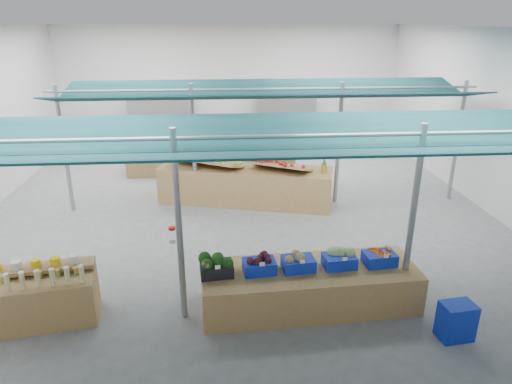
# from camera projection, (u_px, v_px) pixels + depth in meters

# --- Properties ---
(floor) EXTENTS (13.00, 13.00, 0.00)m
(floor) POSITION_uv_depth(u_px,v_px,m) (238.00, 212.00, 10.98)
(floor) COLOR slate
(floor) RESTS_ON ground
(hall) EXTENTS (13.00, 13.00, 13.00)m
(hall) POSITION_uv_depth(u_px,v_px,m) (234.00, 92.00, 11.38)
(hall) COLOR silver
(hall) RESTS_ON ground
(pole_grid) EXTENTS (10.00, 4.60, 3.00)m
(pole_grid) POSITION_uv_depth(u_px,v_px,m) (279.00, 161.00, 8.76)
(pole_grid) COLOR gray
(pole_grid) RESTS_ON floor
(awnings) EXTENTS (9.50, 7.08, 0.30)m
(awnings) POSITION_uv_depth(u_px,v_px,m) (280.00, 111.00, 8.41)
(awnings) COLOR black
(awnings) RESTS_ON pole_grid
(back_shelving_left) EXTENTS (2.00, 0.50, 2.00)m
(back_shelving_left) POSITION_uv_depth(u_px,v_px,m) (159.00, 121.00, 16.03)
(back_shelving_left) COLOR #B23F33
(back_shelving_left) RESTS_ON floor
(back_shelving_right) EXTENTS (2.00, 0.50, 2.00)m
(back_shelving_right) POSITION_uv_depth(u_px,v_px,m) (286.00, 119.00, 16.36)
(back_shelving_right) COLOR #B23F33
(back_shelving_right) RESTS_ON floor
(bottle_shelf) EXTENTS (1.74, 1.24, 1.01)m
(bottle_shelf) POSITION_uv_depth(u_px,v_px,m) (41.00, 297.00, 6.94)
(bottle_shelf) COLOR olive
(bottle_shelf) RESTS_ON floor
(veg_counter) EXTENTS (3.47, 1.31, 0.67)m
(veg_counter) POSITION_uv_depth(u_px,v_px,m) (309.00, 287.00, 7.34)
(veg_counter) COLOR olive
(veg_counter) RESTS_ON floor
(fruit_counter) EXTENTS (4.40, 2.05, 0.92)m
(fruit_counter) POSITION_uv_depth(u_px,v_px,m) (245.00, 185.00, 11.43)
(fruit_counter) COLOR olive
(fruit_counter) RESTS_ON floor
(far_counter) EXTENTS (4.96, 1.01, 0.89)m
(far_counter) POSITION_uv_depth(u_px,v_px,m) (212.00, 157.00, 13.77)
(far_counter) COLOR olive
(far_counter) RESTS_ON floor
(crate_stack) EXTENTS (0.51, 0.39, 0.57)m
(crate_stack) POSITION_uv_depth(u_px,v_px,m) (456.00, 321.00, 6.58)
(crate_stack) COLOR #102BB8
(crate_stack) RESTS_ON floor
(vendor_left) EXTENTS (0.71, 0.55, 1.71)m
(vendor_left) POSITION_uv_depth(u_px,v_px,m) (198.00, 159.00, 12.23)
(vendor_left) COLOR #183A9E
(vendor_left) RESTS_ON floor
(vendor_right) EXTENTS (0.97, 0.83, 1.71)m
(vendor_right) POSITION_uv_depth(u_px,v_px,m) (265.00, 157.00, 12.36)
(vendor_right) COLOR #B51B16
(vendor_right) RESTS_ON floor
(crate_broccoli) EXTENTS (0.53, 0.43, 0.35)m
(crate_broccoli) POSITION_uv_depth(u_px,v_px,m) (216.00, 266.00, 6.98)
(crate_broccoli) COLOR black
(crate_broccoli) RESTS_ON veg_counter
(crate_beets) EXTENTS (0.53, 0.43, 0.29)m
(crate_beets) POSITION_uv_depth(u_px,v_px,m) (259.00, 264.00, 7.07)
(crate_beets) COLOR #102BB8
(crate_beets) RESTS_ON veg_counter
(crate_celeriac) EXTENTS (0.53, 0.43, 0.31)m
(crate_celeriac) POSITION_uv_depth(u_px,v_px,m) (298.00, 261.00, 7.14)
(crate_celeriac) COLOR #102BB8
(crate_celeriac) RESTS_ON veg_counter
(crate_cabbage) EXTENTS (0.53, 0.43, 0.35)m
(crate_cabbage) POSITION_uv_depth(u_px,v_px,m) (340.00, 258.00, 7.22)
(crate_cabbage) COLOR #102BB8
(crate_cabbage) RESTS_ON veg_counter
(crate_carrots) EXTENTS (0.53, 0.43, 0.29)m
(crate_carrots) POSITION_uv_depth(u_px,v_px,m) (379.00, 258.00, 7.32)
(crate_carrots) COLOR #102BB8
(crate_carrots) RESTS_ON veg_counter
(sparrow) EXTENTS (0.12, 0.09, 0.11)m
(sparrow) POSITION_uv_depth(u_px,v_px,m) (206.00, 265.00, 6.82)
(sparrow) COLOR brown
(sparrow) RESTS_ON crate_broccoli
(pole_ribbon) EXTENTS (0.12, 0.12, 0.28)m
(pole_ribbon) POSITION_uv_depth(u_px,v_px,m) (172.00, 230.00, 7.59)
(pole_ribbon) COLOR red
(pole_ribbon) RESTS_ON pole_grid
(apple_heap_yellow) EXTENTS (2.00, 1.53, 0.27)m
(apple_heap_yellow) POSITION_uv_depth(u_px,v_px,m) (204.00, 161.00, 11.28)
(apple_heap_yellow) COLOR #997247
(apple_heap_yellow) RESTS_ON fruit_counter
(apple_heap_red) EXTENTS (1.65, 1.34, 0.27)m
(apple_heap_red) POSITION_uv_depth(u_px,v_px,m) (279.00, 164.00, 10.98)
(apple_heap_red) COLOR #997247
(apple_heap_red) RESTS_ON fruit_counter
(pineapple) EXTENTS (0.14, 0.14, 0.39)m
(pineapple) POSITION_uv_depth(u_px,v_px,m) (324.00, 166.00, 10.80)
(pineapple) COLOR #8C6019
(pineapple) RESTS_ON fruit_counter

